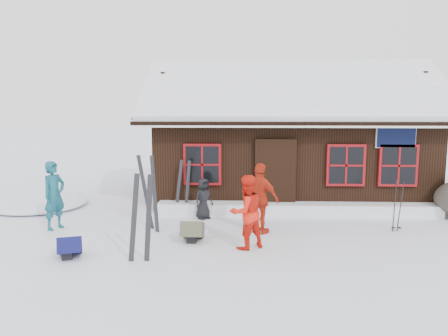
% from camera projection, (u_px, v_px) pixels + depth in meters
% --- Properties ---
extents(ground, '(120.00, 120.00, 0.00)m').
position_uv_depth(ground, '(242.00, 240.00, 9.71)').
color(ground, white).
rests_on(ground, ground).
extents(mountain_hut, '(8.90, 6.09, 4.42)m').
position_uv_depth(mountain_hut, '(288.00, 148.00, 14.34)').
color(mountain_hut, black).
rests_on(mountain_hut, ground).
extents(snow_drift, '(7.60, 0.60, 0.35)m').
position_uv_depth(snow_drift, '(297.00, 209.00, 11.85)').
color(snow_drift, white).
rests_on(snow_drift, ground).
extents(snow_mounds, '(20.60, 13.20, 0.48)m').
position_uv_depth(snow_mounds, '(305.00, 219.00, 11.48)').
color(snow_mounds, white).
rests_on(snow_mounds, ground).
extents(skier_teal, '(0.62, 0.71, 1.65)m').
position_uv_depth(skier_teal, '(54.00, 195.00, 10.43)').
color(skier_teal, '#145161').
rests_on(skier_teal, ground).
extents(skier_orange_left, '(0.95, 0.90, 1.55)m').
position_uv_depth(skier_orange_left, '(246.00, 212.00, 9.02)').
color(skier_orange_left, red).
rests_on(skier_orange_left, ground).
extents(skier_orange_right, '(1.02, 0.90, 1.65)m').
position_uv_depth(skier_orange_right, '(260.00, 199.00, 10.08)').
color(skier_orange_right, red).
rests_on(skier_orange_right, ground).
extents(skier_crouched, '(0.62, 0.61, 1.08)m').
position_uv_depth(skier_crouched, '(203.00, 199.00, 11.42)').
color(skier_crouched, black).
rests_on(skier_crouched, ground).
extents(ski_pair_left, '(0.53, 0.15, 1.75)m').
position_uv_depth(ski_pair_left, '(141.00, 219.00, 8.26)').
color(ski_pair_left, black).
rests_on(ski_pair_left, ground).
extents(ski_pair_mid, '(0.59, 0.41, 1.85)m').
position_uv_depth(ski_pair_mid, '(150.00, 193.00, 10.40)').
color(ski_pair_mid, black).
rests_on(ski_pair_mid, ground).
extents(ski_pair_right, '(0.50, 0.19, 1.55)m').
position_uv_depth(ski_pair_right, '(183.00, 188.00, 11.84)').
color(ski_pair_right, black).
rests_on(ski_pair_right, ground).
extents(ski_poles, '(0.23, 0.11, 1.27)m').
position_uv_depth(ski_poles, '(397.00, 207.00, 10.28)').
color(ski_poles, black).
rests_on(ski_poles, ground).
extents(backpack_blue, '(0.61, 0.70, 0.32)m').
position_uv_depth(backpack_blue, '(70.00, 249.00, 8.57)').
color(backpack_blue, '#11124A').
rests_on(backpack_blue, ground).
extents(backpack_olive, '(0.48, 0.63, 0.34)m').
position_uv_depth(backpack_olive, '(193.00, 233.00, 9.60)').
color(backpack_olive, '#4E5039').
rests_on(backpack_olive, ground).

